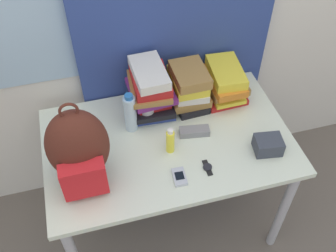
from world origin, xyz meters
The scene contains 14 objects.
wall_back centered at (0.00, 0.85, 1.25)m, with size 6.00×0.06×2.50m.
curtain_blue centered at (0.15, 0.79, 1.25)m, with size 1.04×0.04×2.50m.
desk centered at (0.00, 0.38, 0.66)m, with size 1.22×0.76×0.76m.
backpack centered at (-0.42, 0.27, 0.95)m, with size 0.27×0.26×0.45m.
book_stack_left centered at (-0.03, 0.61, 0.89)m, with size 0.23×0.30×0.28m.
book_stack_center centered at (0.17, 0.61, 0.87)m, with size 0.20×0.26×0.23m.
book_stack_right centered at (0.38, 0.61, 0.85)m, with size 0.23×0.29×0.19m.
water_bottle centered at (-0.16, 0.50, 0.86)m, with size 0.06×0.06×0.23m.
sports_bottle centered at (-0.07, 0.54, 0.87)m, with size 0.08×0.08×0.24m.
sunscreen_bottle centered at (-0.01, 0.31, 0.82)m, with size 0.04×0.04×0.15m.
cell_phone centered at (-0.01, 0.14, 0.76)m, with size 0.06×0.10×0.02m.
sunglasses_case centered at (0.14, 0.38, 0.77)m, with size 0.16×0.08×0.04m.
camera_pouch centered at (0.44, 0.19, 0.79)m, with size 0.14×0.12×0.08m.
wristwatch centered at (0.13, 0.16, 0.76)m, with size 0.04×0.09×0.01m.
Camera 1 is at (-0.34, -0.85, 2.23)m, focal length 42.00 mm.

